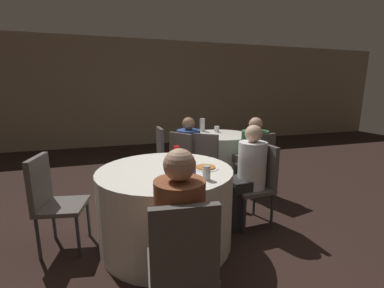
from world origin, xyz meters
TOP-DOWN VIEW (x-y plane):
  - ground_plane at (0.00, 0.00)m, footprint 16.00×16.00m
  - wall_back at (0.00, 4.79)m, footprint 16.00×0.06m
  - table_near at (-0.22, -0.04)m, footprint 1.29×1.29m
  - table_far at (1.06, 1.60)m, footprint 1.07×1.07m
  - chair_near_northeast at (0.45, 0.78)m, footprint 0.56×0.56m
  - chair_near_south at (-0.33, -1.10)m, footprint 0.44×0.44m
  - chair_near_west at (-1.26, 0.15)m, footprint 0.47×0.47m
  - chair_near_east at (0.84, 0.01)m, footprint 0.42×0.42m
  - chair_far_southwest at (0.28, 1.06)m, footprint 0.56×0.56m
  - chair_far_south at (1.25, 0.67)m, footprint 0.47×0.47m
  - chair_far_west at (0.11, 1.58)m, footprint 0.41×0.41m
  - person_blue_shirt at (0.41, 1.15)m, footprint 0.48×0.45m
  - person_green_jacket at (1.22, 0.82)m, footprint 0.42×0.52m
  - person_floral_shirt at (-0.32, -0.93)m, footprint 0.32×0.49m
  - person_white_shirt at (0.67, -0.00)m, footprint 0.49×0.31m
  - pizza_plate_near at (0.16, -0.13)m, footprint 0.25×0.25m
  - soda_can_red at (0.00, 0.39)m, footprint 0.07×0.07m
  - soda_can_silver at (0.06, -0.44)m, footprint 0.07×0.07m
  - soda_can_blue at (-0.02, -0.28)m, footprint 0.07×0.07m
  - bottle_far at (0.88, 2.00)m, footprint 0.09×0.09m
  - cup_far at (1.09, 1.84)m, footprint 0.09×0.09m

SIDE VIEW (x-z plane):
  - ground_plane at x=0.00m, z-range 0.00..0.00m
  - table_near at x=-0.22m, z-range 0.00..0.76m
  - table_far at x=1.06m, z-range 0.00..0.76m
  - chair_near_northeast at x=0.45m, z-range 0.09..1.00m
  - chair_near_south at x=-0.33m, z-range 0.09..1.00m
  - chair_near_west at x=-1.26m, z-range 0.09..1.00m
  - chair_near_east at x=0.84m, z-range 0.09..1.00m
  - chair_far_southwest at x=0.28m, z-range 0.09..1.00m
  - chair_far_south at x=1.25m, z-range 0.09..1.00m
  - chair_far_west at x=0.11m, z-range 0.09..1.00m
  - person_white_shirt at x=0.67m, z-range -0.01..1.13m
  - person_blue_shirt at x=0.41m, z-range 0.01..1.13m
  - person_floral_shirt at x=-0.32m, z-range -0.01..1.17m
  - person_green_jacket at x=1.22m, z-range 0.02..1.15m
  - pizza_plate_near at x=0.16m, z-range 0.76..0.77m
  - cup_far at x=1.09m, z-range 0.76..0.86m
  - soda_can_red at x=0.00m, z-range 0.76..0.88m
  - soda_can_silver at x=0.06m, z-range 0.76..0.88m
  - soda_can_blue at x=-0.02m, z-range 0.76..0.88m
  - bottle_far at x=0.88m, z-range 0.76..0.99m
  - wall_back at x=0.00m, z-range 0.00..2.80m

